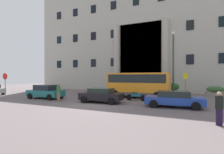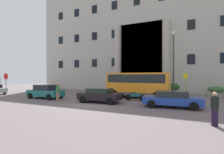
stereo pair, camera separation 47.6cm
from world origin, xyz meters
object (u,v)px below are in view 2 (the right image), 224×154
Objects in this scene: parked_estate_mid at (172,99)px; lamppost_plaza_centre at (173,59)px; parked_sedan_far at (46,91)px; pedestrian_woman_with_bag at (215,109)px; scooter_by_planter at (135,96)px; orange_minibus at (138,83)px; motorcycle_near_kerb at (92,94)px; pedestrian_woman_dark_dress at (58,92)px; bus_stop_sign at (185,83)px; stop_sign_side_street at (6,81)px; hedge_planter_entrance_right at (125,88)px; hedge_planter_far_east at (217,92)px; white_taxi_kerbside at (100,95)px; hedge_planter_west at (173,89)px.

lamppost_plaza_centre reaches higher than parked_estate_mid.
pedestrian_woman_with_bag is at bearing -15.23° from parked_sedan_far.
parked_sedan_far is at bearing -150.96° from lamppost_plaza_centre.
orange_minibus is at bearing 98.65° from scooter_by_planter.
parked_estate_mid is 2.31× the size of motorcycle_near_kerb.
bus_stop_sign is at bearing -151.82° from pedestrian_woman_dark_dress.
stop_sign_side_street is (-17.60, -8.64, 0.26)m from bus_stop_sign.
pedestrian_woman_with_bag is at bearing -53.98° from hedge_planter_entrance_right.
bus_stop_sign is 10.40m from motorcycle_near_kerb.
pedestrian_woman_with_bag is (9.83, -13.52, 0.10)m from hedge_planter_entrance_right.
stop_sign_side_street is at bearing 2.29° from pedestrian_woman_dark_dress.
orange_minibus reaches higher than stop_sign_side_street.
orange_minibus is 0.89× the size of lamppost_plaza_centre.
stop_sign_side_street reaches higher than pedestrian_woman_with_bag.
parked_estate_mid is at bearing -74.25° from pedestrian_woman_with_bag.
bus_stop_sign is 1.34× the size of scooter_by_planter.
pedestrian_woman_with_bag reaches higher than hedge_planter_far_east.
white_taxi_kerbside is 3.57m from scooter_by_planter.
scooter_by_planter is at bearing -137.65° from bus_stop_sign.
parked_sedan_far reaches higher than parked_estate_mid.
scooter_by_planter is at bearing -158.18° from pedestrian_woman_dark_dress.
pedestrian_woman_with_bag is at bearing -46.66° from scooter_by_planter.
parked_sedan_far is 1.93× the size of scooter_by_planter.
parked_estate_mid is 4.89m from pedestrian_woman_with_bag.
scooter_by_planter is 1.19× the size of pedestrian_woman_dark_dress.
parked_sedan_far is at bearing -28.11° from pedestrian_woman_dark_dress.
hedge_planter_west is at bearing 36.42° from stop_sign_side_street.
lamppost_plaza_centre reaches higher than hedge_planter_west.
parked_sedan_far is (-17.36, -10.09, 0.17)m from hedge_planter_far_east.
hedge_planter_entrance_right is 0.68× the size of stop_sign_side_street.
stop_sign_side_street reaches higher than hedge_planter_west.
lamppost_plaza_centre is at bearing -84.28° from hedge_planter_west.
parked_sedan_far is 5.11m from motorcycle_near_kerb.
hedge_planter_entrance_right is at bearing -67.56° from pedestrian_woman_with_bag.
stop_sign_side_street reaches higher than hedge_planter_far_east.
motorcycle_near_kerb is 10.23m from lamppost_plaza_centre.
hedge_planter_entrance_right is 14.98m from stop_sign_side_street.
pedestrian_woman_with_bag is at bearing -51.96° from orange_minibus.
bus_stop_sign is 1.59× the size of pedestrian_woman_dark_dress.
motorcycle_near_kerb is 1.15× the size of pedestrian_woman_with_bag.
hedge_planter_west reaches higher than hedge_planter_far_east.
scooter_by_planter is (-3.70, 2.14, -0.21)m from parked_estate_mid.
orange_minibus is 6.05m from hedge_planter_west.
motorcycle_near_kerb is 3.80m from pedestrian_woman_dark_dress.
pedestrian_woman_dark_dress reaches higher than hedge_planter_west.
bus_stop_sign is at bearing -63.96° from hedge_planter_west.
hedge_planter_entrance_right is 7.44m from motorcycle_near_kerb.
white_taxi_kerbside is 1.94× the size of scooter_by_planter.
motorcycle_near_kerb is at bearing -124.81° from pedestrian_woman_dark_dress.
hedge_planter_entrance_right is at bearing 117.50° from scooter_by_planter.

